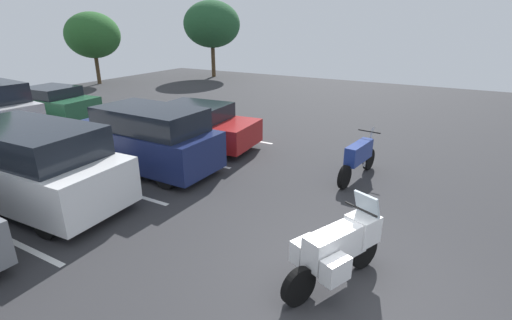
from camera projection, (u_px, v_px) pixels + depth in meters
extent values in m
cube|color=#2D2D30|center=(348.00, 298.00, 5.78)|extent=(44.00, 44.00, 0.10)
cylinder|color=black|center=(363.00, 251.00, 6.34)|extent=(0.61, 0.35, 0.61)
cylinder|color=black|center=(299.00, 286.00, 5.50)|extent=(0.61, 0.35, 0.61)
cube|color=white|center=(335.00, 244.00, 5.77)|extent=(1.17, 0.78, 0.50)
cylinder|color=#B2B2B7|center=(361.00, 233.00, 6.14)|extent=(0.48, 0.26, 1.08)
cylinder|color=black|center=(361.00, 209.00, 5.93)|extent=(0.28, 0.58, 0.04)
cube|color=white|center=(362.00, 228.00, 6.12)|extent=(0.58, 0.58, 0.45)
cube|color=#B2C1CC|center=(367.00, 204.00, 6.00)|extent=(0.32, 0.47, 0.39)
cube|color=white|center=(305.00, 250.00, 5.87)|extent=(0.50, 0.40, 0.36)
cube|color=white|center=(336.00, 270.00, 5.39)|extent=(0.50, 0.40, 0.36)
cylinder|color=black|center=(369.00, 159.00, 10.59)|extent=(0.61, 0.20, 0.60)
cylinder|color=black|center=(344.00, 177.00, 9.37)|extent=(0.61, 0.20, 0.60)
cube|color=navy|center=(359.00, 152.00, 9.83)|extent=(1.25, 0.45, 0.50)
cylinder|color=#B2B2B7|center=(369.00, 147.00, 10.36)|extent=(0.49, 0.13, 1.08)
cylinder|color=black|center=(369.00, 131.00, 10.14)|extent=(0.11, 0.62, 0.04)
cube|color=silver|center=(96.00, 183.00, 9.75)|extent=(0.12, 4.96, 0.01)
cube|color=silver|center=(165.00, 154.00, 11.89)|extent=(0.12, 4.96, 0.01)
cube|color=silver|center=(214.00, 134.00, 14.03)|extent=(0.12, 4.96, 0.01)
cube|color=white|center=(30.00, 174.00, 8.47)|extent=(2.13, 4.91, 1.00)
cube|color=black|center=(27.00, 140.00, 8.10)|extent=(1.91, 3.33, 0.65)
cylinder|color=black|center=(24.00, 166.00, 10.00)|extent=(0.25, 0.69, 0.68)
cylinder|color=black|center=(46.00, 222.00, 7.21)|extent=(0.25, 0.69, 0.68)
cylinder|color=black|center=(113.00, 189.00, 8.60)|extent=(0.25, 0.69, 0.68)
cube|color=navy|center=(143.00, 145.00, 10.56)|extent=(1.83, 4.52, 0.99)
cube|color=black|center=(150.00, 119.00, 10.10)|extent=(1.67, 2.97, 0.61)
cylinder|color=black|center=(87.00, 156.00, 10.82)|extent=(0.23, 0.62, 0.62)
cylinder|color=black|center=(128.00, 142.00, 12.03)|extent=(0.23, 0.62, 0.62)
cylinder|color=black|center=(166.00, 177.00, 9.36)|extent=(0.23, 0.62, 0.62)
cylinder|color=black|center=(203.00, 159.00, 10.58)|extent=(0.23, 0.62, 0.62)
cube|color=maroon|center=(192.00, 129.00, 12.50)|extent=(2.16, 4.52, 0.74)
cube|color=black|center=(195.00, 111.00, 12.22)|extent=(1.84, 2.23, 0.48)
cylinder|color=black|center=(141.00, 136.00, 12.52)|extent=(0.27, 0.71, 0.70)
cylinder|color=black|center=(171.00, 125.00, 13.85)|extent=(0.27, 0.71, 0.70)
cylinder|color=black|center=(218.00, 149.00, 11.32)|extent=(0.27, 0.71, 0.70)
cylinder|color=black|center=(242.00, 135.00, 12.65)|extent=(0.27, 0.71, 0.70)
cylinder|color=black|center=(35.00, 128.00, 13.49)|extent=(0.28, 0.73, 0.71)
cube|color=#235638|center=(49.00, 105.00, 16.00)|extent=(2.08, 4.52, 0.79)
cube|color=black|center=(51.00, 92.00, 15.67)|extent=(1.78, 2.03, 0.41)
cylinder|color=black|center=(10.00, 112.00, 16.07)|extent=(0.26, 0.63, 0.62)
cylinder|color=black|center=(43.00, 105.00, 17.37)|extent=(0.26, 0.63, 0.62)
cylinder|color=black|center=(58.00, 119.00, 14.83)|extent=(0.26, 0.63, 0.62)
cylinder|color=black|center=(89.00, 112.00, 16.13)|extent=(0.26, 0.63, 0.62)
cylinder|color=#4C3823|center=(213.00, 62.00, 28.18)|extent=(0.29, 0.29, 2.12)
ellipsoid|color=#23512D|center=(212.00, 24.00, 27.23)|extent=(4.11, 4.11, 3.30)
cylinder|color=#4C3823|center=(98.00, 71.00, 24.98)|extent=(0.24, 0.24, 1.68)
ellipsoid|color=#285B28|center=(93.00, 35.00, 24.19)|extent=(3.45, 3.45, 2.88)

